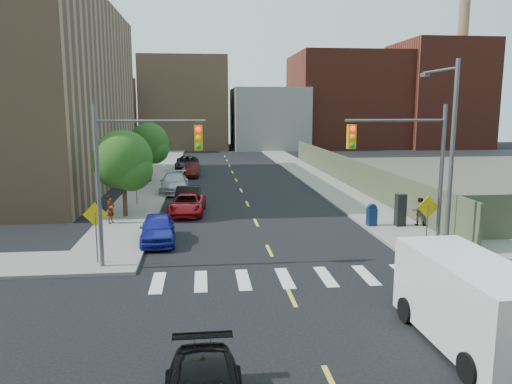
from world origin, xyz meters
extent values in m
plane|color=black|center=(0.00, 0.00, 0.00)|extent=(160.00, 160.00, 0.00)
cube|color=gray|center=(-7.75, 41.50, 0.07)|extent=(3.50, 73.00, 0.15)
cube|color=gray|center=(7.75, 41.50, 0.07)|extent=(3.50, 73.00, 0.15)
cube|color=#535A3F|center=(9.60, 28.00, 1.25)|extent=(0.12, 44.00, 2.50)
cube|color=#592319|center=(-22.00, 70.00, 6.00)|extent=(14.00, 18.00, 12.00)
cube|color=#8C6B4C|center=(-6.00, 72.00, 7.50)|extent=(14.00, 16.00, 15.00)
cube|color=gray|center=(8.00, 70.00, 5.00)|extent=(12.00, 16.00, 10.00)
cube|color=#592319|center=(22.00, 72.00, 8.00)|extent=(18.00, 18.00, 16.00)
cube|color=#592319|center=(38.00, 70.00, 9.00)|extent=(14.00, 16.00, 18.00)
cylinder|color=#8C6B4C|center=(42.00, 70.00, 14.00)|extent=(1.80, 1.80, 28.00)
cylinder|color=#59595E|center=(-7.50, 6.00, 3.50)|extent=(0.18, 0.18, 7.00)
cylinder|color=#59595E|center=(-5.25, 6.00, 6.30)|extent=(4.50, 0.12, 0.12)
cube|color=#E5A50C|center=(-3.30, 6.00, 5.60)|extent=(0.35, 0.30, 1.05)
cylinder|color=#59595E|center=(7.50, 6.00, 3.50)|extent=(0.18, 0.18, 7.00)
cylinder|color=#59595E|center=(5.25, 6.00, 6.30)|extent=(4.50, 0.12, 0.12)
cube|color=#E5A50C|center=(3.30, 6.00, 5.60)|extent=(0.35, 0.30, 1.05)
cylinder|color=#59595E|center=(8.20, 6.50, 4.50)|extent=(0.20, 0.20, 9.00)
cylinder|color=#59595E|center=(8.20, 8.20, 8.60)|extent=(0.12, 3.50, 0.12)
cube|color=#59595E|center=(8.20, 9.80, 8.50)|extent=(0.25, 0.60, 0.18)
cylinder|color=#59595E|center=(-7.80, 6.50, 1.20)|extent=(0.06, 0.06, 2.40)
cube|color=yellow|center=(-7.80, 6.50, 2.30)|extent=(1.06, 0.04, 1.06)
cylinder|color=#59595E|center=(7.20, 6.50, 1.20)|extent=(0.06, 0.06, 2.40)
cube|color=yellow|center=(7.20, 6.50, 2.30)|extent=(1.06, 0.04, 1.06)
cylinder|color=#59595E|center=(-7.80, 20.00, 1.20)|extent=(0.06, 0.06, 2.40)
cube|color=yellow|center=(-7.80, 20.00, 2.30)|extent=(1.06, 0.04, 1.06)
cylinder|color=#332114|center=(-8.00, 16.00, 1.32)|extent=(0.28, 0.28, 2.64)
sphere|color=#173F12|center=(-8.00, 16.00, 3.72)|extent=(3.60, 3.60, 3.60)
sphere|color=#173F12|center=(-7.50, 15.70, 3.12)|extent=(2.64, 2.64, 2.64)
sphere|color=#173F12|center=(-8.40, 16.40, 3.30)|extent=(2.88, 2.88, 2.88)
cylinder|color=#332114|center=(-8.00, 31.00, 1.32)|extent=(0.28, 0.28, 2.64)
sphere|color=#173F12|center=(-8.00, 31.00, 3.72)|extent=(3.60, 3.60, 3.60)
sphere|color=#173F12|center=(-7.50, 30.70, 3.12)|extent=(2.64, 2.64, 2.64)
sphere|color=#173F12|center=(-8.40, 31.40, 3.30)|extent=(2.88, 2.88, 2.88)
imported|color=#1C219C|center=(-5.50, 10.09, 0.73)|extent=(1.97, 4.37, 1.46)
imported|color=black|center=(-4.20, 18.69, 0.74)|extent=(1.86, 4.59, 1.48)
imported|color=#A71018|center=(-4.20, 16.92, 0.66)|extent=(2.53, 4.89, 1.32)
imported|color=#B2B4BB|center=(-5.50, 25.50, 0.79)|extent=(2.25, 5.46, 1.58)
imported|color=silver|center=(-4.41, 34.89, 0.66)|extent=(1.81, 3.97, 1.32)
imported|color=#3D0D0C|center=(-4.20, 34.79, 0.66)|extent=(1.63, 4.10, 1.33)
imported|color=black|center=(-4.88, 40.55, 0.76)|extent=(2.56, 5.51, 1.53)
cube|color=white|center=(4.43, -2.33, 1.36)|extent=(2.33, 5.72, 2.40)
cube|color=black|center=(4.37, -0.15, 1.69)|extent=(2.05, 1.36, 0.98)
cylinder|color=black|center=(3.35, -0.50, 0.38)|extent=(0.33, 0.84, 0.83)
cylinder|color=black|center=(5.41, -0.45, 0.38)|extent=(0.33, 0.84, 0.83)
cylinder|color=black|center=(3.44, -4.21, 0.38)|extent=(0.33, 0.84, 0.83)
cube|color=navy|center=(6.46, 11.95, 0.65)|extent=(0.58, 0.48, 1.00)
cylinder|color=navy|center=(6.46, 11.95, 1.17)|extent=(0.54, 0.32, 0.51)
cube|color=black|center=(8.05, 11.71, 1.07)|extent=(0.59, 0.50, 1.85)
imported|color=gray|center=(-8.55, 14.16, 0.98)|extent=(0.57, 0.70, 1.67)
imported|color=gray|center=(9.19, 11.75, 0.95)|extent=(0.96, 0.88, 1.61)
camera|label=1|loc=(-3.14, -15.15, 6.85)|focal=35.00mm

